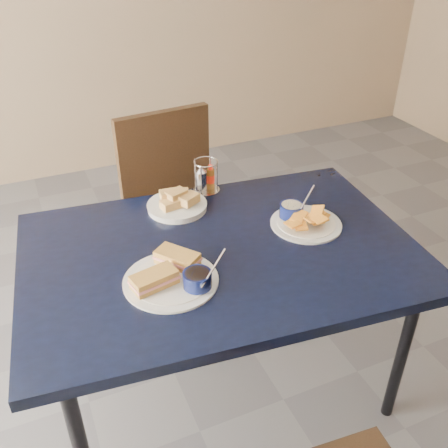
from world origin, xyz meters
name	(u,v)px	position (x,y,z in m)	size (l,w,h in m)	color
ground	(200,431)	(0.00, 0.00, 0.00)	(6.00, 6.00, 0.00)	#57575D
dining_table	(221,262)	(0.15, 0.14, 0.69)	(1.42, 1.02, 0.75)	black
chair_far	(178,201)	(0.22, 0.84, 0.55)	(0.50, 0.48, 0.97)	black
sandwich_plate	(174,275)	(-0.05, 0.04, 0.77)	(0.32, 0.30, 0.12)	white
plantain_plate	(301,218)	(0.49, 0.17, 0.77)	(0.26, 0.26, 0.12)	white
bread_basket	(177,203)	(0.10, 0.45, 0.78)	(0.23, 0.23, 0.08)	white
condiment_caddy	(205,179)	(0.26, 0.54, 0.81)	(0.11, 0.11, 0.14)	silver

